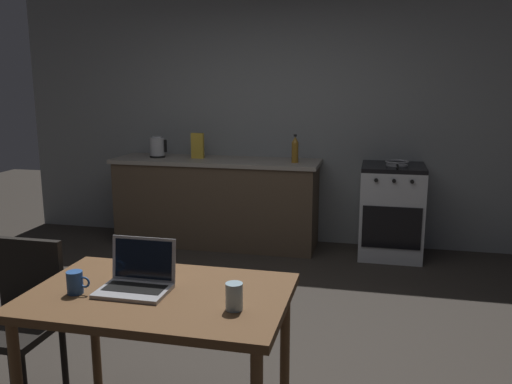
{
  "coord_description": "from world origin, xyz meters",
  "views": [
    {
      "loc": [
        1.03,
        -3.11,
        1.7
      ],
      "look_at": [
        0.13,
        0.82,
        0.86
      ],
      "focal_mm": 37.24,
      "sensor_mm": 36.0,
      "label": 1
    }
  ],
  "objects_px": {
    "chair": "(21,313)",
    "coffee_mug": "(75,282)",
    "stove_oven": "(391,211)",
    "bottle": "(295,149)",
    "drinking_glass": "(234,296)",
    "electric_kettle": "(157,147)",
    "cereal_box": "(198,146)",
    "dining_table": "(159,309)",
    "laptop": "(137,280)",
    "frying_pan": "(397,163)"
  },
  "relations": [
    {
      "from": "coffee_mug",
      "to": "drinking_glass",
      "type": "relative_size",
      "value": 0.95
    },
    {
      "from": "bottle",
      "to": "frying_pan",
      "type": "relative_size",
      "value": 0.71
    },
    {
      "from": "chair",
      "to": "electric_kettle",
      "type": "xyz_separation_m",
      "value": [
        -0.48,
        2.98,
        0.52
      ]
    },
    {
      "from": "frying_pan",
      "to": "cereal_box",
      "type": "distance_m",
      "value": 2.04
    },
    {
      "from": "coffee_mug",
      "to": "cereal_box",
      "type": "distance_m",
      "value": 3.29
    },
    {
      "from": "cereal_box",
      "to": "dining_table",
      "type": "bearing_deg",
      "value": -74.19
    },
    {
      "from": "drinking_glass",
      "to": "electric_kettle",
      "type": "bearing_deg",
      "value": 118.1
    },
    {
      "from": "bottle",
      "to": "coffee_mug",
      "type": "xyz_separation_m",
      "value": [
        -0.52,
        -3.17,
        -0.24
      ]
    },
    {
      "from": "dining_table",
      "to": "drinking_glass",
      "type": "bearing_deg",
      "value": -15.21
    },
    {
      "from": "bottle",
      "to": "cereal_box",
      "type": "relative_size",
      "value": 1.06
    },
    {
      "from": "laptop",
      "to": "bottle",
      "type": "bearing_deg",
      "value": 97.91
    },
    {
      "from": "chair",
      "to": "coffee_mug",
      "type": "bearing_deg",
      "value": -26.62
    },
    {
      "from": "bottle",
      "to": "cereal_box",
      "type": "xyz_separation_m",
      "value": [
        -1.04,
        0.07,
        0.0
      ]
    },
    {
      "from": "chair",
      "to": "cereal_box",
      "type": "bearing_deg",
      "value": 90.24
    },
    {
      "from": "stove_oven",
      "to": "electric_kettle",
      "type": "distance_m",
      "value": 2.51
    },
    {
      "from": "cereal_box",
      "to": "laptop",
      "type": "bearing_deg",
      "value": -76.03
    },
    {
      "from": "chair",
      "to": "cereal_box",
      "type": "distance_m",
      "value": 3.05
    },
    {
      "from": "electric_kettle",
      "to": "bottle",
      "type": "height_order",
      "value": "bottle"
    },
    {
      "from": "stove_oven",
      "to": "coffee_mug",
      "type": "distance_m",
      "value": 3.56
    },
    {
      "from": "frying_pan",
      "to": "drinking_glass",
      "type": "relative_size",
      "value": 3.37
    },
    {
      "from": "chair",
      "to": "frying_pan",
      "type": "relative_size",
      "value": 2.22
    },
    {
      "from": "stove_oven",
      "to": "electric_kettle",
      "type": "height_order",
      "value": "electric_kettle"
    },
    {
      "from": "dining_table",
      "to": "bottle",
      "type": "bearing_deg",
      "value": 87.09
    },
    {
      "from": "electric_kettle",
      "to": "frying_pan",
      "type": "distance_m",
      "value": 2.48
    },
    {
      "from": "electric_kettle",
      "to": "frying_pan",
      "type": "xyz_separation_m",
      "value": [
        2.48,
        -0.03,
        -0.08
      ]
    },
    {
      "from": "laptop",
      "to": "drinking_glass",
      "type": "relative_size",
      "value": 2.72
    },
    {
      "from": "stove_oven",
      "to": "bottle",
      "type": "relative_size",
      "value": 3.25
    },
    {
      "from": "laptop",
      "to": "dining_table",
      "type": "bearing_deg",
      "value": 9.56
    },
    {
      "from": "drinking_glass",
      "to": "cereal_box",
      "type": "relative_size",
      "value": 0.44
    },
    {
      "from": "chair",
      "to": "coffee_mug",
      "type": "relative_size",
      "value": 7.85
    },
    {
      "from": "chair",
      "to": "coffee_mug",
      "type": "height_order",
      "value": "chair"
    },
    {
      "from": "cereal_box",
      "to": "frying_pan",
      "type": "bearing_deg",
      "value": -1.41
    },
    {
      "from": "bottle",
      "to": "drinking_glass",
      "type": "distance_m",
      "value": 3.19
    },
    {
      "from": "stove_oven",
      "to": "frying_pan",
      "type": "height_order",
      "value": "frying_pan"
    },
    {
      "from": "chair",
      "to": "laptop",
      "type": "distance_m",
      "value": 0.81
    },
    {
      "from": "coffee_mug",
      "to": "bottle",
      "type": "bearing_deg",
      "value": 80.7
    },
    {
      "from": "dining_table",
      "to": "frying_pan",
      "type": "bearing_deg",
      "value": 69.65
    },
    {
      "from": "electric_kettle",
      "to": "coffee_mug",
      "type": "distance_m",
      "value": 3.37
    },
    {
      "from": "dining_table",
      "to": "bottle",
      "type": "distance_m",
      "value": 3.1
    },
    {
      "from": "electric_kettle",
      "to": "cereal_box",
      "type": "height_order",
      "value": "cereal_box"
    },
    {
      "from": "cereal_box",
      "to": "stove_oven",
      "type": "bearing_deg",
      "value": -0.64
    },
    {
      "from": "laptop",
      "to": "chair",
      "type": "bearing_deg",
      "value": -177.49
    },
    {
      "from": "electric_kettle",
      "to": "cereal_box",
      "type": "distance_m",
      "value": 0.45
    },
    {
      "from": "dining_table",
      "to": "chair",
      "type": "xyz_separation_m",
      "value": [
        -0.85,
        0.14,
        -0.17
      ]
    },
    {
      "from": "dining_table",
      "to": "frying_pan",
      "type": "height_order",
      "value": "frying_pan"
    },
    {
      "from": "chair",
      "to": "drinking_glass",
      "type": "distance_m",
      "value": 1.3
    },
    {
      "from": "laptop",
      "to": "coffee_mug",
      "type": "bearing_deg",
      "value": -144.87
    },
    {
      "from": "electric_kettle",
      "to": "chair",
      "type": "bearing_deg",
      "value": -80.78
    },
    {
      "from": "dining_table",
      "to": "chair",
      "type": "distance_m",
      "value": 0.88
    },
    {
      "from": "chair",
      "to": "drinking_glass",
      "type": "height_order",
      "value": "chair"
    }
  ]
}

